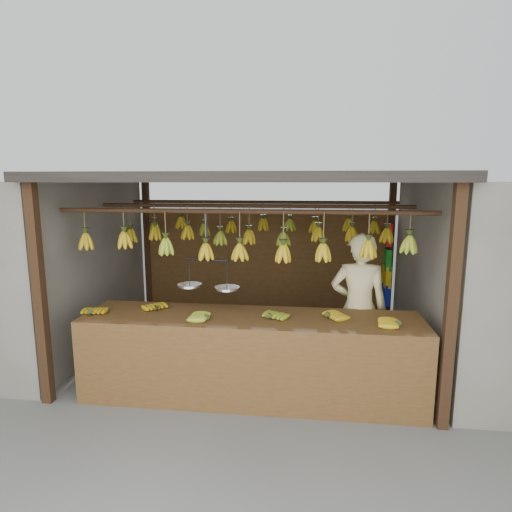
# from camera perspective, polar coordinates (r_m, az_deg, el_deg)

# --- Properties ---
(ground) EXTENTS (80.00, 80.00, 0.00)m
(ground) POSITION_cam_1_polar(r_m,az_deg,el_deg) (5.93, -0.36, -12.99)
(ground) COLOR #5B5B57
(stall) EXTENTS (4.30, 3.30, 2.40)m
(stall) POSITION_cam_1_polar(r_m,az_deg,el_deg) (5.79, 0.03, 6.60)
(stall) COLOR black
(stall) RESTS_ON ground
(counter) EXTENTS (3.59, 0.82, 0.96)m
(counter) POSITION_cam_1_polar(r_m,az_deg,el_deg) (4.51, -0.90, -10.87)
(counter) COLOR #58381A
(counter) RESTS_ON ground
(hanging_bananas) EXTENTS (3.62, 2.23, 0.39)m
(hanging_bananas) POSITION_cam_1_polar(r_m,az_deg,el_deg) (5.50, -0.42, 2.80)
(hanging_bananas) COLOR #BB9514
(hanging_bananas) RESTS_ON ground
(balance_scale) EXTENTS (0.69, 0.34, 0.83)m
(balance_scale) POSITION_cam_1_polar(r_m,az_deg,el_deg) (4.66, -6.40, -3.52)
(balance_scale) COLOR black
(balance_scale) RESTS_ON ground
(vendor) EXTENTS (0.66, 0.45, 1.75)m
(vendor) POSITION_cam_1_polar(r_m,az_deg,el_deg) (5.06, 13.50, -6.84)
(vendor) COLOR beige
(vendor) RESTS_ON ground
(bag_bundles) EXTENTS (0.08, 0.26, 1.29)m
(bag_bundles) POSITION_cam_1_polar(r_m,az_deg,el_deg) (7.00, 17.06, -1.33)
(bag_bundles) COLOR red
(bag_bundles) RESTS_ON ground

